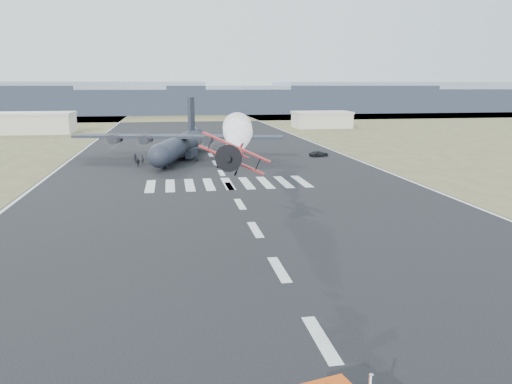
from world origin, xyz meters
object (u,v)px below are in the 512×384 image
object	(u,v)px
transport_aircraft	(180,143)
crew_a	(142,159)
aerobatic_biplane	(234,155)
support_vehicle	(319,154)
hangar_left	(34,123)
crew_h	(235,159)
crew_b	(155,157)
crew_f	(169,161)
crew_g	(168,159)
crew_c	(135,158)
crew_d	(138,163)
hangar_right	(322,119)
crew_e	(197,157)

from	to	relation	value
transport_aircraft	crew_a	distance (m)	9.94
aerobatic_biplane	support_vehicle	xyz separation A→B (m)	(26.49, 61.86, -8.68)
hangar_left	crew_h	bearing A→B (deg)	-52.90
crew_b	crew_h	world-z (taller)	crew_b
support_vehicle	crew_f	xyz separation A→B (m)	(-32.28, -7.39, 0.35)
aerobatic_biplane	crew_g	size ratio (longest dim) A/B	3.16
aerobatic_biplane	crew_c	xyz separation A→B (m)	(-12.47, 58.95, -8.35)
aerobatic_biplane	support_vehicle	distance (m)	67.85
crew_c	crew_b	bearing A→B (deg)	-17.08
crew_b	crew_d	distance (m)	6.49
hangar_right	crew_a	distance (m)	97.65
hangar_right	crew_d	size ratio (longest dim) A/B	12.63
crew_f	crew_h	world-z (taller)	crew_f
transport_aircraft	crew_f	size ratio (longest dim) A/B	22.87
transport_aircraft	crew_b	bearing A→B (deg)	-125.93
hangar_left	crew_b	xyz separation A→B (m)	(40.11, -70.05, -2.46)
hangar_left	crew_a	size ratio (longest dim) A/B	13.95
transport_aircraft	crew_c	xyz separation A→B (m)	(-9.03, -4.62, -2.31)
hangar_right	crew_c	xyz separation A→B (m)	(-61.77, -75.40, -2.08)
hangar_left	crew_g	distance (m)	84.06
transport_aircraft	aerobatic_biplane	bearing A→B (deg)	-72.50
aerobatic_biplane	crew_c	world-z (taller)	aerobatic_biplane
transport_aircraft	crew_f	distance (m)	9.68
crew_g	crew_h	size ratio (longest dim) A/B	1.18
crew_g	crew_h	xyz separation A→B (m)	(13.25, -1.53, -0.15)
hangar_right	aerobatic_biplane	size ratio (longest dim) A/B	3.43
crew_a	crew_f	bearing A→B (deg)	-157.06
aerobatic_biplane	crew_a	distance (m)	59.20
crew_h	hangar_left	bearing A→B (deg)	108.39
crew_e	aerobatic_biplane	bearing A→B (deg)	-11.94
crew_b	crew_f	distance (m)	5.58
crew_e	crew_a	bearing A→B (deg)	-90.11
crew_e	crew_d	bearing A→B (deg)	-73.49
transport_aircraft	crew_f	xyz separation A→B (m)	(-2.35, -9.10, -2.30)
crew_e	transport_aircraft	bearing A→B (deg)	-150.10
hangar_left	crew_f	size ratio (longest dim) A/B	13.00
aerobatic_biplane	crew_h	xyz separation A→B (m)	(7.19, 55.42, -8.48)
support_vehicle	crew_c	xyz separation A→B (m)	(-38.96, -2.91, 0.33)
crew_c	crew_d	size ratio (longest dim) A/B	1.14
crew_g	hangar_right	bearing A→B (deg)	101.57
aerobatic_biplane	crew_a	xyz separation A→B (m)	(-11.01, 57.56, -8.40)
crew_c	crew_f	distance (m)	8.04
crew_a	crew_e	world-z (taller)	crew_a
support_vehicle	crew_g	bearing A→B (deg)	81.79
crew_f	crew_g	bearing A→B (deg)	-39.49
crew_a	hangar_right	bearing A→B (deg)	-74.51
crew_g	crew_c	bearing A→B (deg)	-150.16
hangar_left	crew_c	xyz separation A→B (m)	(36.23, -70.40, -2.48)
crew_e	crew_f	distance (m)	7.84
hangar_right	crew_g	bearing A→B (deg)	-125.57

